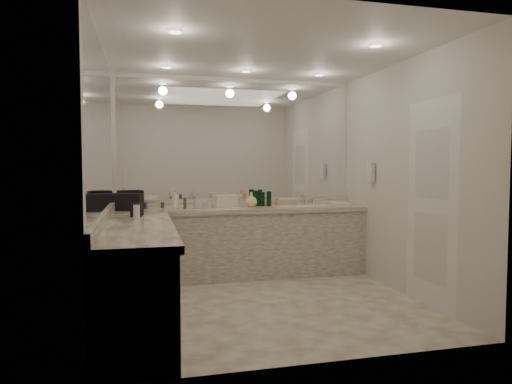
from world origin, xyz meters
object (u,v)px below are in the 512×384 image
object	(u,v)px
hand_towel	(341,204)
soap_bottle_c	(251,200)
soap_bottle_b	(197,201)
wall_phone	(371,172)
cream_cosmetic_case	(225,201)
soap_bottle_a	(175,199)
sink	(311,206)
black_toiletry_bag	(127,202)

from	to	relation	value
hand_towel	soap_bottle_c	distance (m)	1.24
hand_towel	soap_bottle_b	distance (m)	1.94
wall_phone	cream_cosmetic_case	distance (m)	1.89
soap_bottle_a	soap_bottle_c	bearing A→B (deg)	0.69
soap_bottle_b	soap_bottle_c	world-z (taller)	soap_bottle_c
wall_phone	soap_bottle_c	xyz separation A→B (m)	(-1.43, 0.49, -0.35)
soap_bottle_b	soap_bottle_c	bearing A→B (deg)	1.19
soap_bottle_c	soap_bottle_a	bearing A→B (deg)	-179.31
hand_towel	soap_bottle_c	bearing A→B (deg)	178.18
soap_bottle_a	soap_bottle_b	xyz separation A→B (m)	(0.28, -0.00, -0.03)
sink	black_toiletry_bag	xyz separation A→B (m)	(-2.38, -0.06, 0.11)
wall_phone	black_toiletry_bag	bearing A→B (deg)	171.57
sink	soap_bottle_c	xyz separation A→B (m)	(-0.83, -0.01, 0.10)
sink	wall_phone	bearing A→B (deg)	-39.57
black_toiletry_bag	hand_towel	xyz separation A→B (m)	(2.79, 0.01, -0.08)
wall_phone	hand_towel	xyz separation A→B (m)	(-0.20, 0.45, -0.43)
sink	hand_towel	world-z (taller)	hand_towel
cream_cosmetic_case	soap_bottle_c	world-z (taller)	soap_bottle_c
sink	soap_bottle_c	world-z (taller)	soap_bottle_c
wall_phone	soap_bottle_b	world-z (taller)	wall_phone
hand_towel	soap_bottle_b	bearing A→B (deg)	179.27
wall_phone	soap_bottle_a	xyz separation A→B (m)	(-2.41, 0.48, -0.33)
black_toiletry_bag	soap_bottle_c	size ratio (longest dim) A/B	1.84
wall_phone	cream_cosmetic_case	bearing A→B (deg)	162.53
sink	soap_bottle_b	xyz separation A→B (m)	(-1.53, -0.02, 0.10)
soap_bottle_b	soap_bottle_c	xyz separation A→B (m)	(0.70, 0.01, 0.00)
sink	soap_bottle_b	world-z (taller)	soap_bottle_b
sink	soap_bottle_c	size ratio (longest dim) A/B	2.28
black_toiletry_bag	soap_bottle_b	size ratio (longest dim) A/B	1.93
hand_towel	cream_cosmetic_case	bearing A→B (deg)	176.14
cream_cosmetic_case	soap_bottle_b	xyz separation A→B (m)	(-0.36, -0.08, 0.01)
black_toiletry_bag	sink	bearing A→B (deg)	1.40
black_toiletry_bag	cream_cosmetic_case	xyz separation A→B (m)	(1.21, 0.12, -0.02)
cream_cosmetic_case	soap_bottle_b	world-z (taller)	soap_bottle_b
black_toiletry_bag	soap_bottle_a	xyz separation A→B (m)	(0.57, 0.04, 0.02)
soap_bottle_a	soap_bottle_b	size ratio (longest dim) A/B	1.29
sink	hand_towel	size ratio (longest dim) A/B	1.80
wall_phone	soap_bottle_a	world-z (taller)	wall_phone
hand_towel	soap_bottle_b	xyz separation A→B (m)	(-1.94, 0.02, 0.07)
cream_cosmetic_case	soap_bottle_c	bearing A→B (deg)	-22.71
hand_towel	soap_bottle_c	world-z (taller)	soap_bottle_c
cream_cosmetic_case	sink	bearing A→B (deg)	-14.29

